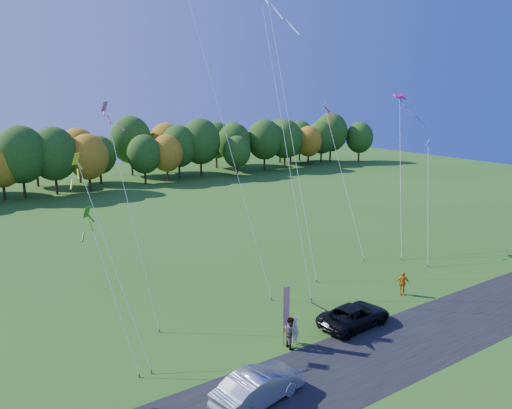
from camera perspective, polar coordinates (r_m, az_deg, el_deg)
ground at (r=31.69m, az=6.28°, el=-14.49°), size 160.00×160.00×0.00m
asphalt_strip at (r=29.15m, az=11.59°, el=-17.29°), size 90.00×6.00×0.01m
tree_line at (r=79.83m, az=-20.09°, el=1.59°), size 116.00×12.00×10.00m
black_suv at (r=32.81m, az=11.20°, el=-12.31°), size 5.19×2.64×1.41m
silver_sedan at (r=25.23m, az=0.28°, el=-20.07°), size 5.14×2.60×1.62m
person_tailgate_a at (r=30.20m, az=4.51°, el=-14.13°), size 0.48×0.66×1.67m
person_tailgate_b at (r=29.74m, az=3.95°, el=-14.37°), size 0.83×1.00×1.86m
person_east at (r=38.20m, az=16.38°, el=-8.63°), size 1.04×1.00×1.74m
feather_flag at (r=29.49m, az=3.44°, el=-11.80°), size 0.49×0.13×3.66m
kite_delta_blue at (r=36.49m, az=-4.84°, el=12.93°), size 4.58×11.13×29.89m
kite_parafoil_orange at (r=42.94m, az=3.28°, el=12.25°), size 5.20×13.76×28.49m
kite_delta_red at (r=37.39m, az=3.15°, el=8.57°), size 2.93×9.93×23.61m
kite_parafoil_rainbow at (r=49.38m, az=16.19°, el=3.70°), size 8.94×8.15×14.52m
kite_diamond_yellow at (r=28.71m, az=-16.19°, el=-5.94°), size 1.88×7.36×11.39m
kite_diamond_green at (r=27.77m, az=-16.16°, el=-9.29°), size 1.52×4.56×8.79m
kite_diamond_white at (r=46.08m, az=9.91°, el=3.05°), size 1.71×7.65×13.94m
kite_diamond_pink at (r=32.32m, az=-14.15°, el=-0.92°), size 1.28×6.25×14.20m
kite_diamond_blue_low at (r=46.53m, az=19.06°, el=0.36°), size 5.04×4.85×10.45m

